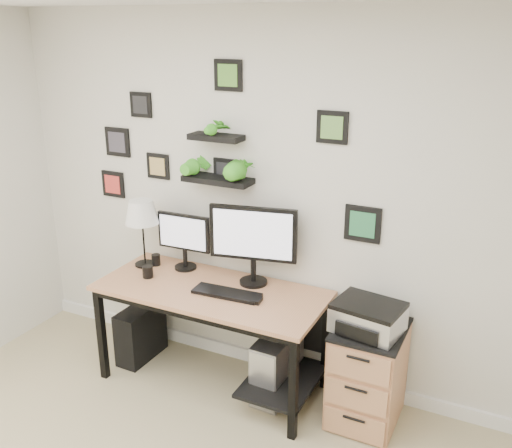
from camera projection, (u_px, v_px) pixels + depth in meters
The scene contains 14 objects.
room at pixel (261, 358), 4.38m from camera, with size 4.00×4.00×4.00m.
desk at pixel (218, 304), 3.99m from camera, with size 1.60×0.70×0.75m.
monitor_left at pixel (184, 237), 4.17m from camera, with size 0.42×0.17×0.43m.
monitor_right at pixel (253, 239), 3.90m from camera, with size 0.60×0.23×0.57m.
keyboard at pixel (227, 293), 3.84m from camera, with size 0.47×0.15×0.02m, color black.
mouse at pixel (257, 300), 3.74m from camera, with size 0.06×0.09×0.03m, color black.
table_lamp at pixel (142, 214), 4.18m from camera, with size 0.25×0.25×0.51m.
mug at pixel (148, 272), 4.10m from camera, with size 0.08×0.08×0.09m, color black.
pen_cup at pixel (156, 260), 4.30m from camera, with size 0.07×0.07×0.08m, color black.
pc_tower_black at pixel (141, 333), 4.42m from camera, with size 0.19×0.42×0.42m, color black.
pc_tower_grey at pixel (277, 366), 3.96m from camera, with size 0.22×0.47×0.46m.
file_cabinet at pixel (367, 374), 3.69m from camera, with size 0.43×0.53×0.67m.
printer at pixel (368, 317), 3.52m from camera, with size 0.45×0.38×0.18m.
wall_decor at pixel (216, 153), 3.93m from camera, with size 2.25×0.18×1.12m.
Camera 1 is at (1.63, -1.43, 2.48)m, focal length 40.00 mm.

